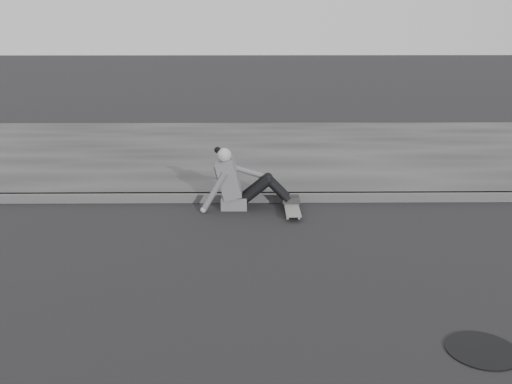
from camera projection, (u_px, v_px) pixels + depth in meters
ground at (273, 277)px, 5.87m from camera, size 80.00×80.00×0.00m
curb at (266, 197)px, 8.33m from camera, size 24.00×0.16×0.12m
sidewalk at (262, 152)px, 11.22m from camera, size 24.00×6.00×0.12m
manhole at (482, 350)px, 4.56m from camera, size 0.58×0.58×0.01m
skateboard at (292, 208)px, 7.81m from camera, size 0.20×0.78×0.09m
seated_woman at (239, 183)px, 7.95m from camera, size 1.38×0.46×0.88m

